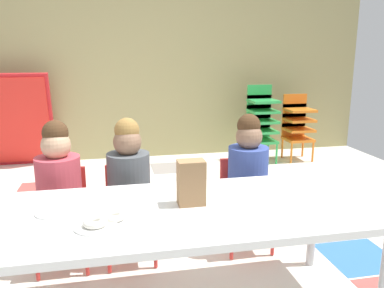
# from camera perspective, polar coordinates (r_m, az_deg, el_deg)

# --- Properties ---
(ground_plane) EXTENTS (6.14, 4.83, 0.02)m
(ground_plane) POSITION_cam_1_polar(r_m,az_deg,el_deg) (2.85, -6.78, -14.42)
(ground_plane) COLOR silver
(back_wall) EXTENTS (6.14, 0.10, 2.42)m
(back_wall) POSITION_cam_1_polar(r_m,az_deg,el_deg) (4.94, -9.68, 11.93)
(back_wall) COLOR tan
(back_wall) RESTS_ON ground_plane
(craft_table) EXTENTS (2.05, 0.78, 0.59)m
(craft_table) POSITION_cam_1_polar(r_m,az_deg,el_deg) (1.90, -3.48, -10.62)
(craft_table) COLOR white
(craft_table) RESTS_ON ground_plane
(seated_child_near_camera) EXTENTS (0.32, 0.31, 0.92)m
(seated_child_near_camera) POSITION_cam_1_polar(r_m,az_deg,el_deg) (2.48, -18.67, -5.20)
(seated_child_near_camera) COLOR red
(seated_child_near_camera) RESTS_ON ground_plane
(seated_child_middle_seat) EXTENTS (0.32, 0.32, 0.92)m
(seated_child_middle_seat) POSITION_cam_1_polar(r_m,az_deg,el_deg) (2.46, -9.14, -4.79)
(seated_child_middle_seat) COLOR red
(seated_child_middle_seat) RESTS_ON ground_plane
(seated_child_far_right) EXTENTS (0.32, 0.31, 0.92)m
(seated_child_far_right) POSITION_cam_1_polar(r_m,az_deg,el_deg) (2.60, 8.03, -3.74)
(seated_child_far_right) COLOR red
(seated_child_far_right) RESTS_ON ground_plane
(kid_chair_green_stack) EXTENTS (0.32, 0.30, 0.92)m
(kid_chair_green_stack) POSITION_cam_1_polar(r_m,az_deg,el_deg) (4.80, 10.01, 3.55)
(kid_chair_green_stack) COLOR green
(kid_chair_green_stack) RESTS_ON ground_plane
(kid_chair_orange_stack) EXTENTS (0.32, 0.30, 0.80)m
(kid_chair_orange_stack) POSITION_cam_1_polar(r_m,az_deg,el_deg) (5.00, 14.99, 2.98)
(kid_chair_orange_stack) COLOR orange
(kid_chair_orange_stack) RESTS_ON ground_plane
(folded_activity_table) EXTENTS (0.90, 0.29, 1.09)m
(folded_activity_table) POSITION_cam_1_polar(r_m,az_deg,el_deg) (4.93, -24.67, 3.03)
(folded_activity_table) COLOR red
(folded_activity_table) RESTS_ON ground_plane
(paper_bag_brown) EXTENTS (0.13, 0.09, 0.22)m
(paper_bag_brown) POSITION_cam_1_polar(r_m,az_deg,el_deg) (1.90, -0.12, -5.60)
(paper_bag_brown) COLOR #9E754C
(paper_bag_brown) RESTS_ON craft_table
(paper_plate_near_edge) EXTENTS (0.18, 0.18, 0.01)m
(paper_plate_near_edge) POSITION_cam_1_polar(r_m,az_deg,el_deg) (1.75, -13.79, -11.51)
(paper_plate_near_edge) COLOR white
(paper_plate_near_edge) RESTS_ON craft_table
(paper_plate_center_table) EXTENTS (0.18, 0.18, 0.01)m
(paper_plate_center_table) POSITION_cam_1_polar(r_m,az_deg,el_deg) (1.95, -19.19, -9.22)
(paper_plate_center_table) COLOR white
(paper_plate_center_table) RESTS_ON craft_table
(donut_powdered_on_plate) EXTENTS (0.10, 0.10, 0.03)m
(donut_powdered_on_plate) POSITION_cam_1_polar(r_m,az_deg,el_deg) (1.74, -13.83, -10.91)
(donut_powdered_on_plate) COLOR white
(donut_powdered_on_plate) RESTS_ON craft_table
(donut_powdered_loose) EXTENTS (0.10, 0.10, 0.03)m
(donut_powdered_loose) POSITION_cam_1_polar(r_m,az_deg,el_deg) (1.80, -11.13, -10.18)
(donut_powdered_loose) COLOR white
(donut_powdered_loose) RESTS_ON craft_table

